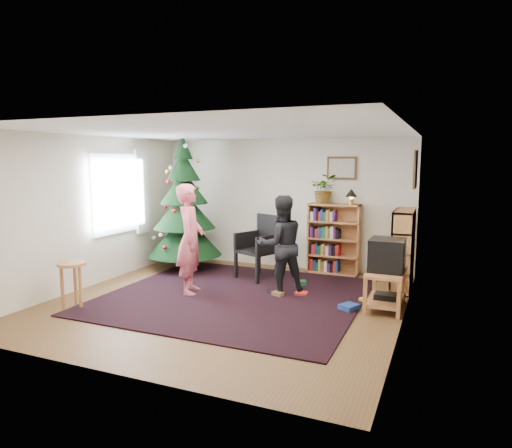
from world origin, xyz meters
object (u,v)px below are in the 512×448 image
at_px(picture_back, 342,168).
at_px(christmas_tree, 184,214).
at_px(bookshelf_right, 403,249).
at_px(person_standing, 190,239).
at_px(armchair, 261,244).
at_px(bookshelf_back, 334,238).
at_px(table_lamp, 351,194).
at_px(tv_stand, 386,286).
at_px(potted_plant, 324,189).
at_px(stool, 72,273).
at_px(person_by_chair, 281,245).
at_px(crt_tv, 387,255).
at_px(picture_right, 416,169).

bearing_deg(picture_back, christmas_tree, -162.36).
height_order(picture_back, bookshelf_right, picture_back).
bearing_deg(person_standing, armchair, -47.27).
xyz_separation_m(bookshelf_back, armchair, (-1.13, -0.81, -0.05)).
bearing_deg(table_lamp, bookshelf_back, 180.00).
bearing_deg(table_lamp, picture_back, 147.33).
height_order(christmas_tree, bookshelf_back, christmas_tree).
xyz_separation_m(tv_stand, table_lamp, (-0.86, 1.71, 1.17)).
height_order(person_standing, potted_plant, potted_plant).
bearing_deg(picture_back, stool, -130.93).
relative_size(person_by_chair, table_lamp, 5.50).
bearing_deg(bookshelf_right, person_standing, 117.08).
bearing_deg(person_by_chair, potted_plant, -137.32).
height_order(tv_stand, crt_tv, crt_tv).
bearing_deg(crt_tv, table_lamp, 116.61).
height_order(armchair, potted_plant, potted_plant).
xyz_separation_m(picture_back, bookshelf_back, (-0.09, -0.14, -1.29)).
relative_size(bookshelf_right, table_lamp, 4.58).
distance_m(tv_stand, person_by_chair, 1.69).
distance_m(armchair, stool, 3.19).
distance_m(picture_back, person_by_chair, 2.16).
distance_m(picture_back, christmas_tree, 3.09).
bearing_deg(bookshelf_right, armchair, 95.74).
relative_size(armchair, person_standing, 0.65).
bearing_deg(bookshelf_right, bookshelf_back, 66.05).
relative_size(picture_right, bookshelf_right, 0.46).
relative_size(bookshelf_back, stool, 1.98).
xyz_separation_m(picture_right, potted_plant, (-1.61, 0.59, -0.38)).
bearing_deg(tv_stand, picture_back, 120.11).
distance_m(bookshelf_right, potted_plant, 1.83).
relative_size(bookshelf_back, person_standing, 0.75).
distance_m(bookshelf_back, person_by_chair, 1.67).
height_order(christmas_tree, stool, christmas_tree).
bearing_deg(picture_back, tv_stand, -59.89).
distance_m(bookshelf_back, tv_stand, 2.09).
bearing_deg(christmas_tree, tv_stand, -13.70).
bearing_deg(table_lamp, bookshelf_right, -30.13).
bearing_deg(person_standing, christmas_tree, 13.63).
bearing_deg(crt_tv, tv_stand, -0.00).
xyz_separation_m(picture_back, tv_stand, (1.07, -1.85, -1.63)).
distance_m(bookshelf_right, person_standing, 3.45).
height_order(stool, person_by_chair, person_by_chair).
relative_size(picture_right, tv_stand, 0.67).
bearing_deg(potted_plant, picture_right, -20.07).
distance_m(picture_back, tv_stand, 2.68).
bearing_deg(christmas_tree, table_lamp, 14.11).
bearing_deg(picture_back, armchair, -142.19).
height_order(picture_right, potted_plant, picture_right).
bearing_deg(tv_stand, table_lamp, 116.68).
height_order(bookshelf_right, armchair, bookshelf_right).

